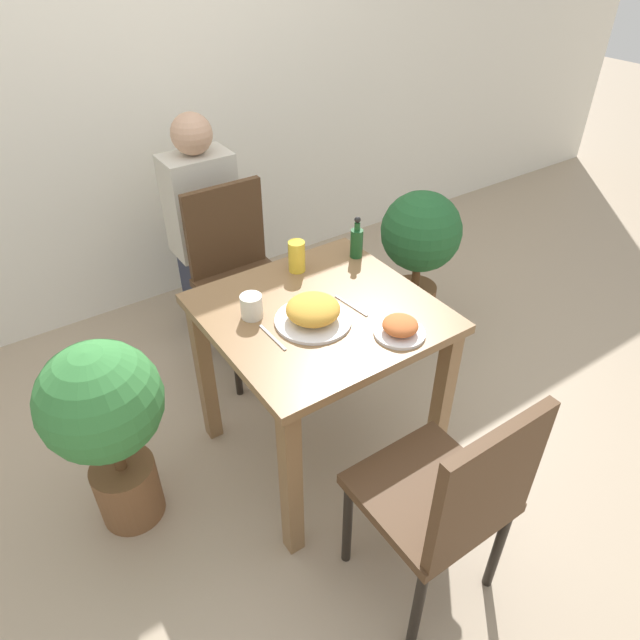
{
  "coord_description": "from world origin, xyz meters",
  "views": [
    {
      "loc": [
        -0.96,
        -1.41,
        1.97
      ],
      "look_at": [
        0.0,
        0.0,
        0.7
      ],
      "focal_mm": 32.0,
      "sensor_mm": 36.0,
      "label": 1
    }
  ],
  "objects_px": {
    "food_plate": "(313,312)",
    "sauce_bottle": "(357,241)",
    "chair_far": "(239,270)",
    "potted_plant_left": "(106,418)",
    "person_figure": "(204,227)",
    "drink_cup": "(252,306)",
    "side_plate": "(400,328)",
    "juice_glass": "(297,256)",
    "chair_near": "(450,497)",
    "potted_plant_right": "(419,248)"
  },
  "relations": [
    {
      "from": "drink_cup",
      "to": "juice_glass",
      "type": "bearing_deg",
      "value": 30.33
    },
    {
      "from": "juice_glass",
      "to": "potted_plant_left",
      "type": "bearing_deg",
      "value": -171.3
    },
    {
      "from": "person_figure",
      "to": "potted_plant_left",
      "type": "bearing_deg",
      "value": -129.92
    },
    {
      "from": "sauce_bottle",
      "to": "side_plate",
      "type": "bearing_deg",
      "value": -111.24
    },
    {
      "from": "drink_cup",
      "to": "chair_near",
      "type": "bearing_deg",
      "value": -77.61
    },
    {
      "from": "food_plate",
      "to": "juice_glass",
      "type": "distance_m",
      "value": 0.36
    },
    {
      "from": "juice_glass",
      "to": "sauce_bottle",
      "type": "xyz_separation_m",
      "value": [
        0.26,
        -0.05,
        0.01
      ]
    },
    {
      "from": "food_plate",
      "to": "sauce_bottle",
      "type": "xyz_separation_m",
      "value": [
        0.4,
        0.28,
        0.03
      ]
    },
    {
      "from": "food_plate",
      "to": "juice_glass",
      "type": "relative_size",
      "value": 2.14
    },
    {
      "from": "chair_far",
      "to": "person_figure",
      "type": "bearing_deg",
      "value": 89.14
    },
    {
      "from": "food_plate",
      "to": "sauce_bottle",
      "type": "bearing_deg",
      "value": 34.78
    },
    {
      "from": "food_plate",
      "to": "drink_cup",
      "type": "height_order",
      "value": "food_plate"
    },
    {
      "from": "chair_near",
      "to": "potted_plant_right",
      "type": "bearing_deg",
      "value": -128.74
    },
    {
      "from": "drink_cup",
      "to": "person_figure",
      "type": "height_order",
      "value": "person_figure"
    },
    {
      "from": "drink_cup",
      "to": "juice_glass",
      "type": "xyz_separation_m",
      "value": [
        0.3,
        0.18,
        0.02
      ]
    },
    {
      "from": "food_plate",
      "to": "juice_glass",
      "type": "xyz_separation_m",
      "value": [
        0.14,
        0.33,
        0.02
      ]
    },
    {
      "from": "sauce_bottle",
      "to": "potted_plant_right",
      "type": "xyz_separation_m",
      "value": [
        0.56,
        0.19,
        -0.3
      ]
    },
    {
      "from": "side_plate",
      "to": "person_figure",
      "type": "bearing_deg",
      "value": 93.61
    },
    {
      "from": "side_plate",
      "to": "chair_near",
      "type": "bearing_deg",
      "value": -111.08
    },
    {
      "from": "chair_far",
      "to": "sauce_bottle",
      "type": "bearing_deg",
      "value": -61.09
    },
    {
      "from": "potted_plant_right",
      "to": "chair_far",
      "type": "bearing_deg",
      "value": 158.3
    },
    {
      "from": "chair_near",
      "to": "potted_plant_left",
      "type": "xyz_separation_m",
      "value": [
        -0.76,
        0.9,
        0.01
      ]
    },
    {
      "from": "chair_far",
      "to": "potted_plant_left",
      "type": "height_order",
      "value": "chair_far"
    },
    {
      "from": "potted_plant_right",
      "to": "person_figure",
      "type": "height_order",
      "value": "person_figure"
    },
    {
      "from": "chair_far",
      "to": "potted_plant_left",
      "type": "bearing_deg",
      "value": -143.59
    },
    {
      "from": "sauce_bottle",
      "to": "potted_plant_left",
      "type": "bearing_deg",
      "value": -175.6
    },
    {
      "from": "food_plate",
      "to": "person_figure",
      "type": "distance_m",
      "value": 1.23
    },
    {
      "from": "potted_plant_right",
      "to": "sauce_bottle",
      "type": "bearing_deg",
      "value": -161.11
    },
    {
      "from": "chair_far",
      "to": "drink_cup",
      "type": "relative_size",
      "value": 10.3
    },
    {
      "from": "side_plate",
      "to": "person_figure",
      "type": "height_order",
      "value": "person_figure"
    },
    {
      "from": "sauce_bottle",
      "to": "potted_plant_left",
      "type": "height_order",
      "value": "sauce_bottle"
    },
    {
      "from": "side_plate",
      "to": "juice_glass",
      "type": "bearing_deg",
      "value": 96.8
    },
    {
      "from": "food_plate",
      "to": "drink_cup",
      "type": "bearing_deg",
      "value": 137.88
    },
    {
      "from": "side_plate",
      "to": "food_plate",
      "type": "bearing_deg",
      "value": 131.79
    },
    {
      "from": "potted_plant_left",
      "to": "potted_plant_right",
      "type": "distance_m",
      "value": 1.72
    },
    {
      "from": "chair_far",
      "to": "food_plate",
      "type": "distance_m",
      "value": 0.87
    },
    {
      "from": "side_plate",
      "to": "potted_plant_right",
      "type": "relative_size",
      "value": 0.22
    },
    {
      "from": "drink_cup",
      "to": "person_figure",
      "type": "relative_size",
      "value": 0.08
    },
    {
      "from": "food_plate",
      "to": "person_figure",
      "type": "xyz_separation_m",
      "value": [
        0.11,
        1.21,
        -0.22
      ]
    },
    {
      "from": "chair_near",
      "to": "potted_plant_left",
      "type": "bearing_deg",
      "value": -49.84
    },
    {
      "from": "chair_near",
      "to": "juice_glass",
      "type": "xyz_separation_m",
      "value": [
        0.12,
        1.03,
        0.3
      ]
    },
    {
      "from": "side_plate",
      "to": "chair_far",
      "type": "bearing_deg",
      "value": 95.29
    },
    {
      "from": "side_plate",
      "to": "potted_plant_left",
      "type": "height_order",
      "value": "same"
    },
    {
      "from": "juice_glass",
      "to": "person_figure",
      "type": "xyz_separation_m",
      "value": [
        -0.02,
        0.88,
        -0.24
      ]
    },
    {
      "from": "side_plate",
      "to": "juice_glass",
      "type": "xyz_separation_m",
      "value": [
        -0.07,
        0.56,
        0.04
      ]
    },
    {
      "from": "drink_cup",
      "to": "chair_far",
      "type": "bearing_deg",
      "value": 67.67
    },
    {
      "from": "chair_near",
      "to": "side_plate",
      "type": "relative_size",
      "value": 5.08
    },
    {
      "from": "juice_glass",
      "to": "person_figure",
      "type": "distance_m",
      "value": 0.91
    },
    {
      "from": "food_plate",
      "to": "side_plate",
      "type": "xyz_separation_m",
      "value": [
        0.21,
        -0.23,
        -0.01
      ]
    },
    {
      "from": "sauce_bottle",
      "to": "potted_plant_right",
      "type": "height_order",
      "value": "sauce_bottle"
    }
  ]
}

